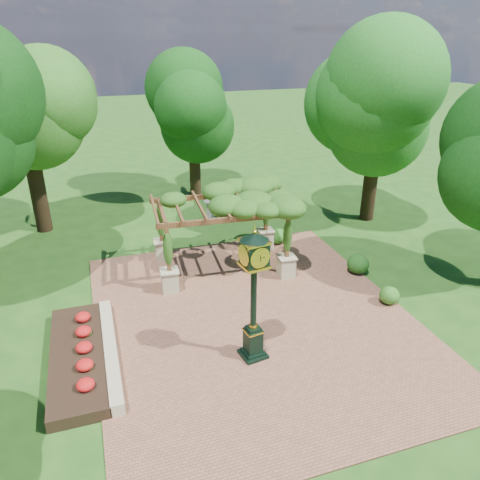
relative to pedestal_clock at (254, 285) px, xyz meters
name	(u,v)px	position (x,y,z in m)	size (l,w,h in m)	color
ground	(265,336)	(0.70, 0.81, -2.38)	(120.00, 120.00, 0.00)	#1E4714
brick_plaza	(254,318)	(0.70, 1.81, -2.36)	(10.00, 12.00, 0.04)	brown
border_wall	(111,351)	(-3.90, 1.31, -2.18)	(0.35, 5.00, 0.40)	#C6B793
flower_bed	(78,357)	(-4.80, 1.31, -2.20)	(1.50, 5.00, 0.36)	red
pedestal_clock	(254,285)	(0.00, 0.00, 0.00)	(0.90, 0.90, 3.97)	black
pergola	(221,205)	(0.70, 5.58, 0.27)	(5.31, 3.54, 3.22)	#B6AD87
sundial	(209,212)	(1.54, 10.69, -1.94)	(0.59, 0.59, 1.00)	gray
shrub_front	(389,295)	(5.41, 1.22, -2.03)	(0.68, 0.68, 0.61)	#2A5F1B
shrub_mid	(358,264)	(5.56, 3.51, -1.96)	(0.85, 0.85, 0.76)	#1B4914
shrub_back	(278,236)	(3.70, 7.02, -1.99)	(0.77, 0.77, 0.70)	#286A1E
tree_west_far	(22,107)	(-6.19, 11.93, 3.30)	(4.36, 4.36, 8.28)	black
tree_north	(192,107)	(1.82, 14.85, 2.48)	(3.83, 3.83, 7.09)	#332514
tree_east_far	(380,100)	(9.06, 8.45, 3.37)	(4.74, 4.74, 8.36)	black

